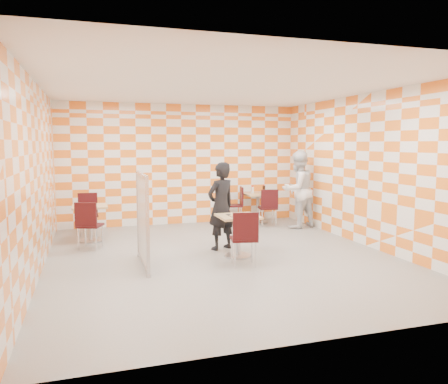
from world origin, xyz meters
name	(u,v)px	position (x,y,z in m)	size (l,w,h in m)	color
room_shell	(214,172)	(0.00, 0.54, 1.50)	(7.00, 7.00, 7.00)	gray
main_table	(238,229)	(0.29, -0.04, 0.51)	(0.70, 0.70, 0.75)	tan
second_table	(258,203)	(1.89, 3.05, 0.51)	(0.70, 0.70, 0.75)	tan
empty_table	(90,217)	(-2.24, 2.04, 0.51)	(0.70, 0.70, 0.75)	tan
chair_main_front	(245,235)	(0.17, -0.72, 0.54)	(0.49, 0.50, 0.92)	black
chair_second_front	(269,205)	(1.92, 2.42, 0.54)	(0.49, 0.50, 0.92)	black
chair_second_side	(237,202)	(1.36, 3.14, 0.54)	(0.50, 0.50, 0.92)	black
chair_empty_near	(88,222)	(-2.28, 1.28, 0.54)	(0.55, 0.55, 0.92)	black
chair_empty_far	(88,210)	(-2.28, 2.76, 0.54)	(0.43, 0.44, 0.92)	black
partition	(143,219)	(-1.41, -0.17, 0.79)	(0.08, 1.38, 1.55)	white
man_dark	(221,206)	(0.16, 0.58, 0.84)	(0.61, 0.40, 1.68)	black
man_white	(298,190)	(2.55, 2.12, 0.92)	(0.90, 0.70, 1.85)	white
pizza_on_foil	(238,215)	(0.29, -0.06, 0.77)	(0.40, 0.40, 0.04)	silver
sport_bottle	(253,190)	(1.80, 3.19, 0.84)	(0.06, 0.06, 0.20)	white
soda_bottle	(264,189)	(2.05, 3.05, 0.85)	(0.07, 0.07, 0.23)	black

